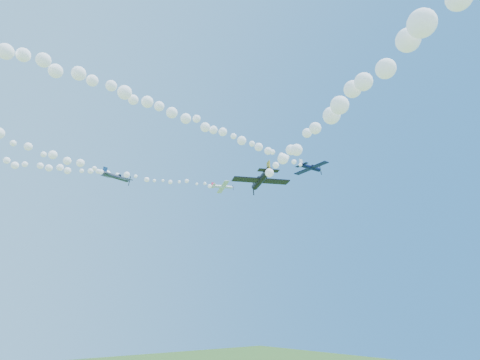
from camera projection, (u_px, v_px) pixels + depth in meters
plane_white at (223, 187)px, 108.16m from camera, size 6.40×6.62×2.01m
smoke_trail_white at (49, 167)px, 92.22m from camera, size 78.68×24.38×2.77m
plane_navy at (311, 168)px, 88.56m from camera, size 8.14×8.48×2.15m
smoke_trail_navy at (142, 102)px, 59.84m from camera, size 80.21×10.86×3.12m
plane_grey at (117, 177)px, 72.26m from camera, size 6.63×6.86×2.08m
plane_black at (261, 180)px, 56.16m from camera, size 8.11×7.64×2.88m
smoke_trail_black at (443, 9)px, 23.87m from camera, size 28.12×60.11×3.14m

